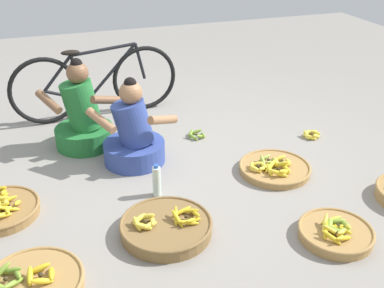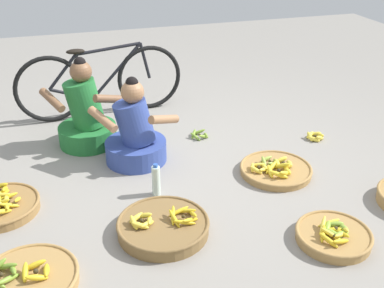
% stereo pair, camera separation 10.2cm
% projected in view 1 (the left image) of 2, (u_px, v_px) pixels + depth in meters
% --- Properties ---
extents(ground_plane, '(10.00, 10.00, 0.00)m').
position_uv_depth(ground_plane, '(184.00, 171.00, 3.86)').
color(ground_plane, gray).
extents(vendor_woman_front, '(0.73, 0.55, 0.75)m').
position_uv_depth(vendor_woman_front, '(133.00, 136.00, 3.90)').
color(vendor_woman_front, '#334793').
rests_on(vendor_woman_front, ground).
extents(vendor_woman_behind, '(0.73, 0.52, 0.82)m').
position_uv_depth(vendor_woman_behind, '(83.00, 119.00, 4.15)').
color(vendor_woman_behind, '#237233').
rests_on(vendor_woman_behind, ground).
extents(bicycle_leaning, '(1.70, 0.14, 0.73)m').
position_uv_depth(bicycle_leaning, '(96.00, 83.00, 4.70)').
color(bicycle_leaning, black).
rests_on(bicycle_leaning, ground).
extents(banana_basket_mid_right, '(0.50, 0.50, 0.14)m').
position_uv_depth(banana_basket_mid_right, '(336.00, 232.00, 3.06)').
color(banana_basket_mid_right, '#A87F47').
rests_on(banana_basket_mid_right, ground).
extents(banana_basket_front_left, '(0.58, 0.58, 0.15)m').
position_uv_depth(banana_basket_front_left, '(32.00, 284.00, 2.65)').
color(banana_basket_front_left, '#A87F47').
rests_on(banana_basket_front_left, ground).
extents(banana_basket_near_vendor, '(0.56, 0.56, 0.15)m').
position_uv_depth(banana_basket_near_vendor, '(0.00, 209.00, 3.29)').
color(banana_basket_near_vendor, olive).
rests_on(banana_basket_near_vendor, ground).
extents(banana_basket_back_right, '(0.59, 0.59, 0.14)m').
position_uv_depth(banana_basket_back_right, '(275.00, 168.00, 3.82)').
color(banana_basket_back_right, '#A87F47').
rests_on(banana_basket_back_right, ground).
extents(banana_basket_near_bicycle, '(0.62, 0.62, 0.16)m').
position_uv_depth(banana_basket_near_bicycle, '(166.00, 226.00, 3.11)').
color(banana_basket_near_bicycle, brown).
rests_on(banana_basket_near_bicycle, ground).
extents(loose_bananas_mid_left, '(0.18, 0.19, 0.08)m').
position_uv_depth(loose_bananas_mid_left, '(311.00, 135.00, 4.40)').
color(loose_bananas_mid_left, yellow).
rests_on(loose_bananas_mid_left, ground).
extents(loose_bananas_back_center, '(0.18, 0.19, 0.08)m').
position_uv_depth(loose_bananas_back_center, '(197.00, 135.00, 4.40)').
color(loose_bananas_back_center, olive).
rests_on(loose_bananas_back_center, ground).
extents(water_bottle, '(0.06, 0.06, 0.26)m').
position_uv_depth(water_bottle, '(157.00, 181.00, 3.48)').
color(water_bottle, silver).
rests_on(water_bottle, ground).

